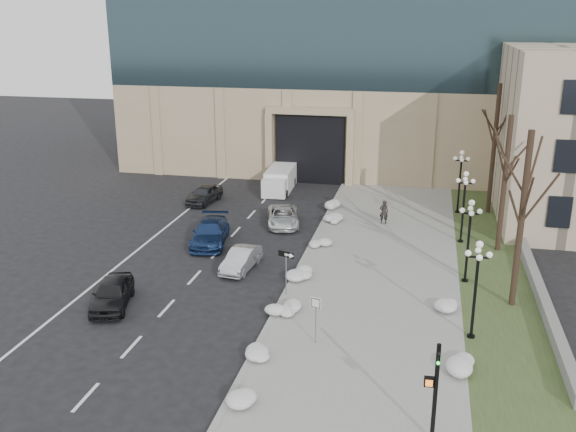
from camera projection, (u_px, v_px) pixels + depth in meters
name	position (u px, v px, depth m)	size (l,w,h in m)	color
ground	(261.00, 389.00, 25.34)	(160.00, 160.00, 0.00)	black
sidewalk	(379.00, 265.00, 37.63)	(9.00, 40.00, 0.12)	gray
curb	(304.00, 259.00, 38.55)	(0.30, 40.00, 0.14)	gray
grass_strip	(494.00, 274.00, 36.31)	(4.00, 40.00, 0.10)	#334522
stone_wall	(527.00, 259.00, 37.67)	(0.50, 30.00, 0.70)	gray
car_a	(112.00, 293.00, 32.26)	(1.70, 4.22, 1.44)	black
car_b	(241.00, 259.00, 36.93)	(1.31, 3.75, 1.23)	#B4B6BC
car_c	(210.00, 233.00, 41.04)	(2.08, 5.10, 1.48)	navy
car_d	(283.00, 216.00, 44.65)	(2.08, 4.50, 1.25)	white
car_e	(204.00, 194.00, 49.85)	(1.63, 4.05, 1.38)	#2D2E32
pedestrian	(384.00, 212.00, 44.50)	(0.62, 0.41, 1.69)	black
box_truck	(279.00, 180.00, 53.20)	(2.23, 5.77, 1.81)	silver
one_way_sign	(289.00, 260.00, 32.76)	(0.93, 0.48, 2.55)	slate
keep_sign	(316.00, 311.00, 28.17)	(0.49, 0.19, 2.32)	slate
traffic_signal	(434.00, 395.00, 21.64)	(0.65, 0.86, 3.82)	black
snow_clump_a	(235.00, 406.00, 23.77)	(1.10, 1.60, 0.36)	white
snow_clump_b	(260.00, 351.00, 27.59)	(1.10, 1.60, 0.36)	white
snow_clump_c	(285.00, 308.00, 31.60)	(1.10, 1.60, 0.36)	white
snow_clump_d	(303.00, 273.00, 35.76)	(1.10, 1.60, 0.36)	white
snow_clump_e	(319.00, 244.00, 40.29)	(1.10, 1.60, 0.36)	white
snow_clump_f	(329.00, 220.00, 44.93)	(1.10, 1.60, 0.36)	white
snow_clump_g	(333.00, 206.00, 48.13)	(1.10, 1.60, 0.36)	white
snow_clump_h	(461.00, 364.00, 26.57)	(1.10, 1.60, 0.36)	white
snow_clump_i	(448.00, 307.00, 31.74)	(1.10, 1.60, 0.36)	white
lamppost_a	(477.00, 277.00, 28.29)	(1.18, 1.18, 4.76)	black
lamppost_b	(469.00, 230.00, 34.34)	(1.18, 1.18, 4.76)	black
lamppost_c	(464.00, 197.00, 40.39)	(1.18, 1.18, 4.76)	black
lamppost_d	(460.00, 173.00, 46.44)	(1.18, 1.18, 4.76)	black
tree_near	(524.00, 196.00, 30.73)	(3.20, 3.20, 9.00)	black
tree_mid	(506.00, 165.00, 38.27)	(3.20, 3.20, 8.50)	black
tree_far	(496.00, 131.00, 45.52)	(3.20, 3.20, 9.50)	black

